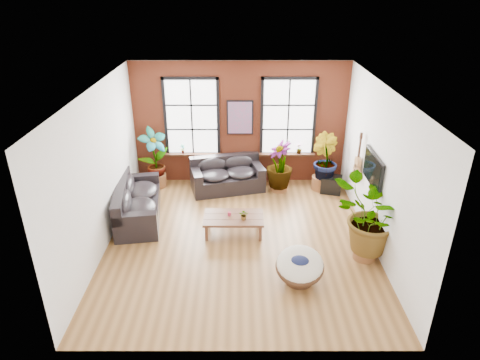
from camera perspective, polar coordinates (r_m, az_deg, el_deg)
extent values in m
cube|color=brown|center=(9.99, 0.00, -8.03)|extent=(6.00, 6.50, 0.02)
cube|color=white|center=(8.56, 0.00, 12.01)|extent=(6.00, 6.50, 0.02)
cube|color=#491C11|center=(12.18, 0.00, 7.53)|extent=(6.00, 0.02, 3.50)
cube|color=silver|center=(6.31, 0.00, -11.06)|extent=(6.00, 0.02, 3.50)
cube|color=silver|center=(9.62, -18.24, 1.15)|extent=(0.02, 6.50, 3.50)
cube|color=silver|center=(9.62, 18.24, 1.15)|extent=(0.02, 6.50, 3.50)
cube|color=white|center=(12.14, -6.45, 8.29)|extent=(1.40, 0.02, 2.10)
cube|color=black|center=(12.43, -6.25, 3.44)|extent=(1.60, 0.22, 0.06)
cube|color=white|center=(12.14, 6.45, 8.29)|extent=(1.40, 0.02, 2.10)
cube|color=black|center=(12.43, 6.24, 3.44)|extent=(1.60, 0.22, 0.06)
cube|color=black|center=(12.15, -1.69, -0.28)|extent=(2.17, 1.43, 0.45)
cube|color=black|center=(12.28, -2.09, 2.37)|extent=(1.99, 0.72, 0.46)
cube|color=black|center=(11.86, -5.86, 0.77)|extent=(0.47, 1.00, 0.24)
cube|color=black|center=(12.20, 2.33, 1.62)|extent=(0.47, 1.00, 0.24)
ellipsoid|color=black|center=(11.91, -3.44, 0.68)|extent=(1.01, 1.00, 0.26)
ellipsoid|color=black|center=(12.09, -3.71, 1.94)|extent=(0.87, 0.46, 0.45)
ellipsoid|color=black|center=(12.06, 0.12, 1.05)|extent=(1.01, 1.00, 0.26)
ellipsoid|color=black|center=(12.24, -0.21, 2.29)|extent=(0.87, 0.46, 0.45)
cube|color=black|center=(11.03, -13.32, -3.83)|extent=(1.33, 2.49, 0.46)
cube|color=black|center=(10.86, -15.53, -1.78)|extent=(0.59, 2.38, 0.47)
cube|color=black|center=(9.94, -13.91, -5.03)|extent=(1.02, 0.39, 0.24)
cube|color=black|center=(11.82, -13.17, 0.16)|extent=(1.02, 0.39, 0.24)
ellipsoid|color=black|center=(10.47, -13.34, -3.64)|extent=(0.98, 1.15, 0.26)
ellipsoid|color=black|center=(10.43, -15.00, -2.91)|extent=(0.41, 1.06, 0.45)
ellipsoid|color=black|center=(11.30, -13.04, -1.34)|extent=(0.98, 1.15, 0.26)
ellipsoid|color=black|center=(11.26, -14.58, -0.65)|extent=(0.41, 1.06, 0.45)
cube|color=#502E1C|center=(10.01, -0.86, -5.05)|extent=(1.39, 0.80, 0.06)
cube|color=black|center=(9.88, -0.88, -5.29)|extent=(1.39, 0.01, 0.00)
cube|color=black|center=(10.11, -0.85, -4.52)|extent=(1.39, 0.01, 0.00)
cube|color=#502E1C|center=(9.89, -4.48, -7.09)|extent=(0.07, 0.07, 0.39)
cube|color=#502E1C|center=(9.87, 2.72, -7.11)|extent=(0.07, 0.07, 0.39)
cube|color=#502E1C|center=(10.43, -4.23, -5.21)|extent=(0.07, 0.07, 0.39)
cube|color=#502E1C|center=(10.41, 2.58, -5.22)|extent=(0.07, 0.07, 0.39)
cylinder|color=#B92E4A|center=(10.02, -1.43, -4.54)|extent=(0.08, 0.08, 0.09)
cylinder|color=#482B19|center=(8.79, 7.87, -12.65)|extent=(0.65, 0.65, 0.22)
torus|color=#482B19|center=(8.64, 7.97, -11.31)|extent=(1.12, 1.12, 0.43)
ellipsoid|color=beige|center=(8.61, 7.99, -11.01)|extent=(1.09, 1.13, 0.59)
ellipsoid|color=#141A40|center=(8.50, 8.01, -10.60)|extent=(0.42, 0.36, 0.16)
cube|color=black|center=(12.05, 0.00, 8.33)|extent=(0.74, 0.04, 0.98)
cube|color=#0C7F8C|center=(12.02, 0.00, 8.29)|extent=(0.66, 0.02, 0.90)
cube|color=black|center=(9.90, 17.34, 1.34)|extent=(0.06, 1.25, 0.72)
cube|color=black|center=(9.89, 17.15, 1.34)|extent=(0.01, 1.15, 0.62)
cylinder|color=#B27F4C|center=(11.01, 15.28, 1.12)|extent=(0.09, 0.38, 0.38)
cylinder|color=#B27F4C|center=(10.91, 15.43, 2.31)|extent=(0.09, 0.30, 0.30)
cylinder|color=black|center=(11.01, 15.25, 1.12)|extent=(0.09, 0.11, 0.11)
cube|color=black|center=(10.78, 15.65, 4.12)|extent=(0.04, 0.05, 0.55)
cube|color=black|center=(10.67, 15.85, 5.72)|extent=(0.06, 0.06, 0.14)
cube|color=black|center=(12.27, 12.08, -0.57)|extent=(0.66, 0.59, 0.46)
cylinder|color=brown|center=(12.58, -10.93, -0.02)|extent=(0.66, 0.66, 0.37)
cylinder|color=brown|center=(12.40, 10.73, -0.36)|extent=(0.69, 0.69, 0.38)
cylinder|color=brown|center=(9.69, 16.28, -9.07)|extent=(0.48, 0.48, 0.35)
cylinder|color=brown|center=(12.17, 5.23, -0.65)|extent=(0.49, 0.49, 0.34)
imported|color=#175215|center=(12.26, -11.33, 3.20)|extent=(1.02, 0.99, 1.62)
imported|color=#175215|center=(12.15, 11.12, 2.65)|extent=(0.94, 1.01, 1.47)
imported|color=#175215|center=(9.26, 17.03, -4.90)|extent=(1.96, 1.90, 1.67)
imported|color=#175215|center=(11.87, 5.30, 2.07)|extent=(0.96, 0.96, 1.34)
imported|color=#175215|center=(9.83, 0.53, -4.65)|extent=(0.24, 0.22, 0.24)
imported|color=#175215|center=(12.41, -7.66, 4.13)|extent=(0.17, 0.17, 0.27)
imported|color=#175215|center=(12.41, 7.89, 4.13)|extent=(0.19, 0.19, 0.27)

